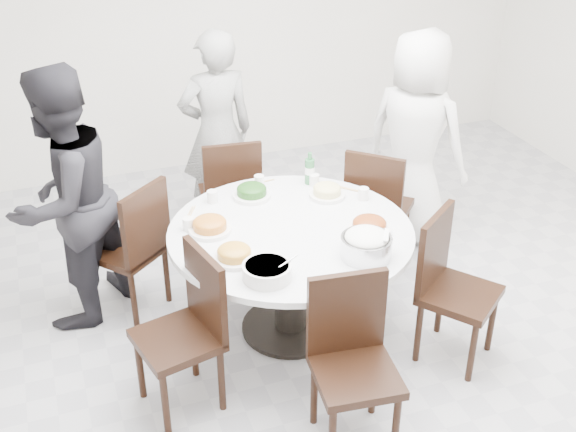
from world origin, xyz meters
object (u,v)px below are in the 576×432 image
object	(u,v)px
chair_n	(230,193)
chair_nw	(127,247)
rice_bowl	(366,247)
chair_ne	(379,205)
diner_left	(64,200)
dining_table	(291,281)
chair_sw	(177,337)
beverage_bottle	(310,168)
diner_middle	(217,133)
soup_bowl	(267,271)
chair_se	(460,292)
diner_right	(415,140)
chair_s	(356,371)

from	to	relation	value
chair_n	chair_nw	world-z (taller)	same
rice_bowl	chair_ne	bearing A→B (deg)	58.99
diner_left	dining_table	bearing A→B (deg)	108.57
chair_sw	diner_left	distance (m)	1.23
dining_table	beverage_bottle	bearing A→B (deg)	58.46
chair_sw	diner_middle	bearing A→B (deg)	145.32
soup_bowl	chair_se	bearing A→B (deg)	-7.24
dining_table	chair_n	world-z (taller)	chair_n
chair_sw	diner_left	xyz separation A→B (m)	(-0.45, 1.08, 0.38)
dining_table	diner_right	size ratio (longest dim) A/B	0.91
chair_s	diner_left	size ratio (longest dim) A/B	0.55
chair_sw	chair_ne	bearing A→B (deg)	106.71
chair_ne	chair_n	bearing A→B (deg)	12.86
diner_right	beverage_bottle	distance (m)	0.99
chair_ne	soup_bowl	size ratio (longest dim) A/B	3.49
diner_right	rice_bowl	xyz separation A→B (m)	(-0.99, -1.24, -0.02)
chair_s	chair_se	xyz separation A→B (m)	(0.88, 0.43, 0.00)
chair_nw	diner_left	world-z (taller)	diner_left
chair_nw	chair_n	bearing A→B (deg)	170.74
chair_ne	soup_bowl	world-z (taller)	chair_ne
chair_n	rice_bowl	size ratio (longest dim) A/B	3.23
chair_n	rice_bowl	xyz separation A→B (m)	(0.38, -1.54, 0.34)
chair_sw	chair_se	xyz separation A→B (m)	(1.68, -0.16, 0.00)
chair_ne	chair_nw	xyz separation A→B (m)	(-1.81, 0.05, 0.00)
dining_table	diner_left	distance (m)	1.50
rice_bowl	dining_table	bearing A→B (deg)	125.03
chair_s	diner_left	bearing A→B (deg)	133.19
chair_se	diner_middle	distance (m)	2.29
chair_ne	diner_left	bearing A→B (deg)	40.28
chair_ne	rice_bowl	xyz separation A→B (m)	(-0.59, -0.98, 0.34)
diner_middle	chair_ne	bearing A→B (deg)	133.24
diner_right	chair_nw	bearing A→B (deg)	59.90
chair_s	soup_bowl	distance (m)	0.71
diner_middle	chair_n	bearing A→B (deg)	84.98
chair_se	chair_nw	bearing A→B (deg)	109.06
chair_ne	rice_bowl	size ratio (longest dim) A/B	3.23
chair_nw	diner_right	xyz separation A→B (m)	(2.22, 0.21, 0.35)
dining_table	chair_ne	distance (m)	1.05
chair_n	rice_bowl	bearing A→B (deg)	109.98
chair_sw	beverage_bottle	xyz separation A→B (m)	(1.15, 0.97, 0.39)
dining_table	beverage_bottle	world-z (taller)	beverage_bottle
chair_s	beverage_bottle	bearing A→B (deg)	83.60
chair_sw	chair_s	world-z (taller)	same
diner_middle	soup_bowl	bearing A→B (deg)	80.73
chair_sw	diner_right	bearing A→B (deg)	107.25
diner_right	diner_middle	distance (m)	1.51
diner_middle	rice_bowl	world-z (taller)	diner_middle
dining_table	diner_middle	world-z (taller)	diner_middle
chair_nw	diner_right	size ratio (longest dim) A/B	0.57
chair_s	beverage_bottle	xyz separation A→B (m)	(0.35, 1.56, 0.39)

